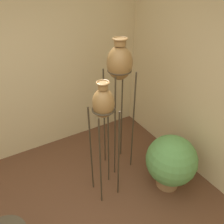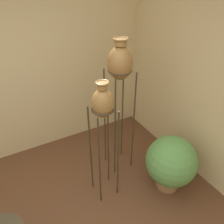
{
  "view_description": "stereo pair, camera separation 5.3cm",
  "coord_description": "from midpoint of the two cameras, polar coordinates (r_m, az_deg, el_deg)",
  "views": [
    {
      "loc": [
        -0.13,
        -0.99,
        2.55
      ],
      "look_at": [
        1.03,
        0.97,
        1.12
      ],
      "focal_mm": 35.0,
      "sensor_mm": 36.0,
      "label": 1
    },
    {
      "loc": [
        -0.09,
        -1.02,
        2.55
      ],
      "look_at": [
        1.03,
        0.97,
        1.12
      ],
      "focal_mm": 35.0,
      "sensor_mm": 36.0,
      "label": 2
    }
  ],
  "objects": [
    {
      "name": "vase_stand_medium",
      "position": [
        2.35,
        -1.74,
        1.12
      ],
      "size": [
        0.27,
        0.27,
        1.64
      ],
      "color": "#382D1E",
      "rests_on": "ground_plane"
    },
    {
      "name": "wall_back",
      "position": [
        3.43,
        -25.76,
        8.41
      ],
      "size": [
        8.36,
        0.06,
        2.7
      ],
      "color": "#D1B784",
      "rests_on": "ground_plane"
    },
    {
      "name": "potted_plant",
      "position": [
        3.08,
        15.65,
        -12.55
      ],
      "size": [
        0.68,
        0.68,
        0.81
      ],
      "color": "olive",
      "rests_on": "ground_plane"
    },
    {
      "name": "vase_stand_tall",
      "position": [
        2.71,
        2.7,
        11.9
      ],
      "size": [
        0.32,
        0.32,
        1.95
      ],
      "color": "#382D1E",
      "rests_on": "ground_plane"
    }
  ]
}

